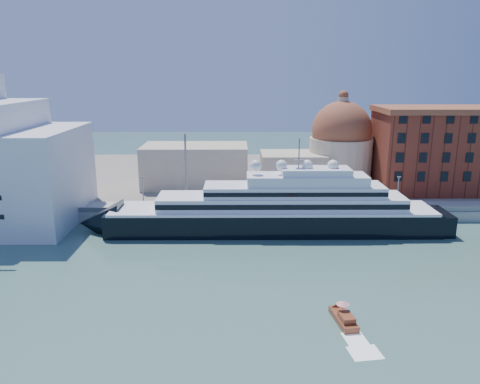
{
  "coord_description": "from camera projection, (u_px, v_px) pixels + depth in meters",
  "views": [
    {
      "loc": [
        -7.88,
        -75.4,
        34.48
      ],
      "look_at": [
        -7.29,
        18.0,
        10.36
      ],
      "focal_mm": 35.0,
      "sensor_mm": 36.0,
      "label": 1
    }
  ],
  "objects": [
    {
      "name": "warehouse",
      "position": [
        454.0,
        149.0,
        128.89
      ],
      "size": [
        43.0,
        19.0,
        23.25
      ],
      "color": "maroon",
      "rests_on": "land"
    },
    {
      "name": "service_barge",
      "position": [
        28.0,
        231.0,
        101.8
      ],
      "size": [
        13.5,
        4.54,
        3.03
      ],
      "rotation": [
        0.0,
        0.0,
        -0.0
      ],
      "color": "white",
      "rests_on": "ground"
    },
    {
      "name": "land",
      "position": [
        261.0,
        176.0,
        154.04
      ],
      "size": [
        260.0,
        72.0,
        2.0
      ],
      "primitive_type": "cube",
      "color": "slate",
      "rests_on": "ground"
    },
    {
      "name": "water_taxi",
      "position": [
        344.0,
        318.0,
        65.98
      ],
      "size": [
        3.09,
        6.78,
        3.1
      ],
      "rotation": [
        0.0,
        0.0,
        0.14
      ],
      "color": "brown",
      "rests_on": "ground"
    },
    {
      "name": "church",
      "position": [
        286.0,
        156.0,
        134.87
      ],
      "size": [
        66.0,
        18.0,
        25.5
      ],
      "color": "beige",
      "rests_on": "land"
    },
    {
      "name": "lamp_posts",
      "position": [
        217.0,
        179.0,
        110.38
      ],
      "size": [
        120.8,
        2.4,
        18.0
      ],
      "color": "slate",
      "rests_on": "quay"
    },
    {
      "name": "ground",
      "position": [
        282.0,
        275.0,
        81.67
      ],
      "size": [
        400.0,
        400.0,
        0.0
      ],
      "primitive_type": "plane",
      "color": "#335850",
      "rests_on": "ground"
    },
    {
      "name": "superyacht",
      "position": [
        262.0,
        213.0,
        102.88
      ],
      "size": [
        81.25,
        11.26,
        24.28
      ],
      "color": "black",
      "rests_on": "ground"
    },
    {
      "name": "quay",
      "position": [
        269.0,
        212.0,
        114.28
      ],
      "size": [
        180.0,
        10.0,
        2.5
      ],
      "primitive_type": "cube",
      "color": "gray",
      "rests_on": "ground"
    },
    {
      "name": "quay_fence",
      "position": [
        271.0,
        210.0,
        109.46
      ],
      "size": [
        180.0,
        0.1,
        1.2
      ],
      "primitive_type": "cube",
      "color": "slate",
      "rests_on": "quay"
    }
  ]
}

